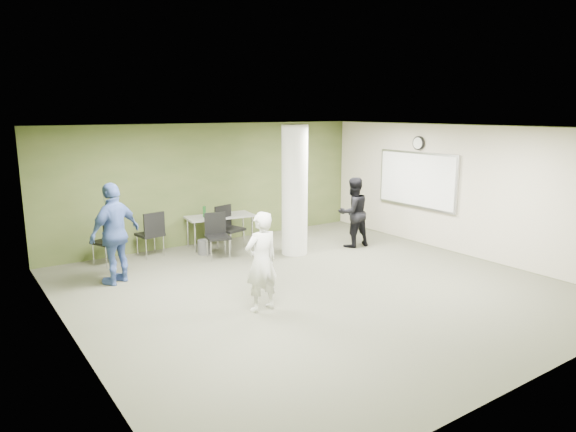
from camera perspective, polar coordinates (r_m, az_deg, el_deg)
floor at (r=9.23m, az=2.84°, el=-7.90°), size 8.00×8.00×0.00m
ceiling at (r=8.70m, az=3.03°, el=9.75°), size 8.00×8.00×0.00m
wall_back at (r=12.23m, az=-8.55°, el=3.59°), size 8.00×2.80×0.02m
wall_left at (r=7.22m, az=-23.22°, el=-2.82°), size 0.02×8.00×2.80m
wall_right_cream at (r=11.70m, az=18.71°, el=2.74°), size 0.02×8.00×2.80m
column at (r=11.03m, az=0.74°, el=2.85°), size 0.56×0.56×2.80m
whiteboard at (r=12.37m, az=14.08°, el=3.93°), size 0.05×2.30×1.30m
wall_clock at (r=12.29m, az=14.29°, el=7.86°), size 0.06×0.32×0.32m
folding_table at (r=11.85m, az=-7.61°, el=-0.18°), size 1.59×0.83×0.98m
wastebasket at (r=11.38m, az=-9.32°, el=-3.43°), size 0.27×0.27×0.31m
chair_back_left at (r=10.93m, az=-19.19°, el=-2.30°), size 0.64×0.64×0.98m
chair_back_right at (r=11.28m, az=-14.91°, el=-1.59°), size 0.55×0.55×0.99m
chair_table_left at (r=10.98m, az=-7.92°, el=-1.76°), size 0.58×0.58×0.96m
chair_table_right at (r=11.54m, az=-6.74°, el=-0.93°), size 0.62×0.62×1.01m
woman_white at (r=7.96m, az=-2.97°, el=-5.10°), size 0.60×0.41×1.58m
man_black at (r=11.82m, az=7.25°, el=0.41°), size 0.83×0.68×1.61m
man_blue at (r=9.71m, az=-18.67°, el=-1.85°), size 1.17×0.88×1.84m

